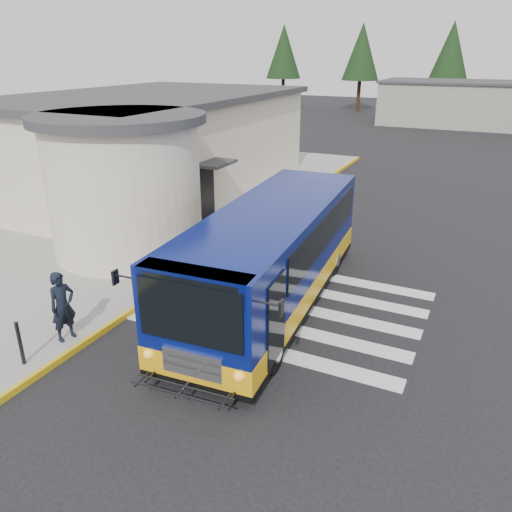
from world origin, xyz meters
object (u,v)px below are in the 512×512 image
at_px(pedestrian_a, 63,306).
at_px(bollard, 20,343).
at_px(pedestrian_b, 80,245).
at_px(transit_bus, 271,260).

distance_m(pedestrian_a, bollard, 1.32).
bearing_deg(pedestrian_b, pedestrian_a, -2.94).
bearing_deg(pedestrian_a, pedestrian_b, 52.35).
bearing_deg(pedestrian_a, transit_bus, -28.30).
distance_m(pedestrian_b, bollard, 5.69).
bearing_deg(transit_bus, pedestrian_a, -135.55).
distance_m(transit_bus, pedestrian_a, 5.63).
distance_m(transit_bus, pedestrian_b, 6.72).
relative_size(transit_bus, pedestrian_b, 6.78).
xyz_separation_m(transit_bus, bollard, (-3.81, -5.48, -0.69)).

